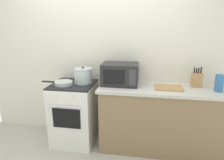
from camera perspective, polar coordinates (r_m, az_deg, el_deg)
back_wall at (r=2.97m, az=2.71°, el=6.47°), size 4.40×0.10×2.50m
lower_cabinet_right at (r=2.88m, az=13.82°, el=-11.31°), size 1.64×0.56×0.88m
countertop_right at (r=2.70m, az=14.44°, el=-2.57°), size 1.70×0.60×0.04m
stove at (r=3.01m, az=-10.93°, el=-9.47°), size 0.60×0.64×0.92m
stock_pot at (r=2.84m, az=-8.43°, el=1.30°), size 0.35×0.26×0.24m
frying_pan at (r=2.81m, az=-14.10°, el=-0.87°), size 0.45×0.25×0.05m
microwave at (r=2.72m, az=2.40°, el=1.76°), size 0.50×0.37×0.30m
cutting_board at (r=2.69m, az=16.27°, el=-2.16°), size 0.36×0.26×0.02m
knife_block at (r=2.86m, az=23.55°, el=0.10°), size 0.13×0.10×0.27m
pasta_box at (r=2.77m, az=28.87°, el=-0.81°), size 0.08×0.08×0.22m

